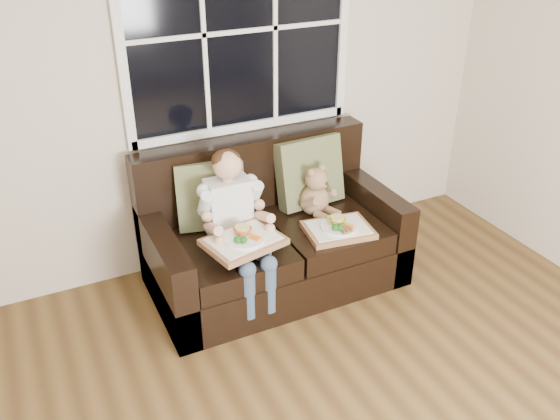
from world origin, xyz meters
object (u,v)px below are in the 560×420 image
teddy_bear (316,194)px  tray_right (338,228)px  child (235,214)px  tray_left (243,240)px  loveseat (271,240)px

teddy_bear → tray_right: size_ratio=0.78×
teddy_bear → tray_right: (0.01, -0.30, -0.12)m
teddy_bear → tray_right: 0.32m
child → tray_left: 0.21m
loveseat → teddy_bear: size_ratio=4.57×
teddy_bear → child: bearing=170.4°
loveseat → tray_right: size_ratio=3.56×
teddy_bear → tray_left: teddy_bear is taller
child → tray_right: 0.71m
child → tray_right: child is taller
loveseat → tray_left: loveseat is taller
loveseat → child: 0.48m
child → teddy_bear: 0.66m
tray_right → loveseat: bearing=146.4°
tray_left → teddy_bear: bearing=12.1°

